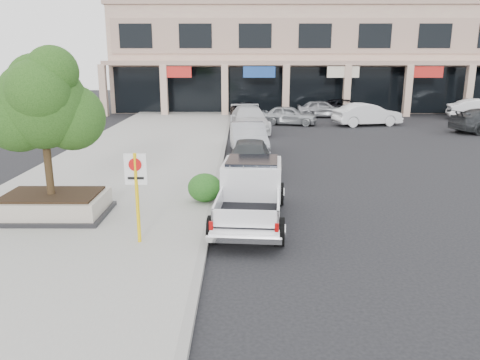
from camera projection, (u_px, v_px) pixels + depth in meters
name	position (u px, v px, depth m)	size (l,w,h in m)	color
ground	(264.00, 236.00, 12.71)	(120.00, 120.00, 0.00)	black
sidewalk	(118.00, 178.00, 18.52)	(8.00, 52.00, 0.15)	gray
curb	(218.00, 178.00, 18.50)	(0.20, 52.00, 0.15)	gray
strip_mall	(333.00, 57.00, 44.31)	(40.55, 12.43, 9.50)	tan
planter	(53.00, 205.00, 13.81)	(3.20, 2.20, 0.68)	black
planter_tree	(49.00, 104.00, 13.22)	(2.90, 2.55, 4.00)	#2F2012
no_parking_sign	(136.00, 186.00, 11.54)	(0.55, 0.09, 2.30)	yellow
hedge	(205.00, 188.00, 15.14)	(1.10, 0.99, 0.94)	#184B15
pickup_truck	(250.00, 194.00, 13.63)	(1.98, 5.35, 1.68)	silver
curb_car_a	(250.00, 157.00, 19.21)	(1.73, 4.30, 1.46)	#2F3335
curb_car_b	(248.00, 139.00, 23.32)	(1.65, 4.72, 1.55)	#94959B
curb_car_c	(249.00, 119.00, 30.45)	(2.28, 5.62, 1.63)	silver
curb_car_d	(246.00, 112.00, 36.05)	(2.30, 4.98, 1.38)	black
lot_car_a	(289.00, 115.00, 33.69)	(1.63, 4.05, 1.38)	#9CA0A4
lot_car_b	(367.00, 114.00, 33.33)	(1.67, 4.79, 1.58)	silver
lot_car_d	(348.00, 108.00, 38.74)	(2.37, 5.14, 1.43)	black
lot_car_e	(322.00, 109.00, 38.01)	(1.66, 4.14, 1.41)	gray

